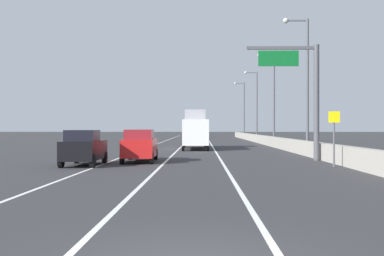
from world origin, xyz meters
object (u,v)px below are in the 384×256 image
(lamp_post_right_third, at_px, (272,93))
(box_truck, at_px, (195,131))
(lamp_post_right_fourth, at_px, (255,101))
(overhead_sign_gantry, at_px, (305,87))
(lamp_post_right_second, at_px, (305,76))
(car_blue_2, at_px, (198,133))
(lamp_post_right_fifth, at_px, (243,106))
(car_black_0, at_px, (84,148))
(speed_advisory_sign, at_px, (334,134))
(car_red_1, at_px, (140,146))

(lamp_post_right_third, distance_m, box_truck, 15.02)
(lamp_post_right_third, distance_m, lamp_post_right_fourth, 18.44)
(overhead_sign_gantry, distance_m, lamp_post_right_fourth, 45.58)
(lamp_post_right_second, bearing_deg, box_truck, 140.54)
(car_blue_2, relative_size, box_truck, 0.49)
(lamp_post_right_fifth, bearing_deg, car_black_0, -102.40)
(car_black_0, bearing_deg, lamp_post_right_second, 40.48)
(lamp_post_right_third, bearing_deg, car_black_0, -115.94)
(overhead_sign_gantry, xyz_separation_m, car_black_0, (-13.31, -4.34, -3.74))
(speed_advisory_sign, relative_size, car_black_0, 0.74)
(car_blue_2, bearing_deg, box_truck, -89.90)
(lamp_post_right_fourth, bearing_deg, lamp_post_right_fifth, 91.10)
(speed_advisory_sign, xyz_separation_m, lamp_post_right_fourth, (1.62, 50.56, 4.62))
(car_red_1, xyz_separation_m, car_blue_2, (3.12, 69.09, -0.03))
(car_red_1, bearing_deg, box_truck, 79.67)
(overhead_sign_gantry, xyz_separation_m, car_red_1, (-10.53, -1.45, -3.73))
(lamp_post_right_third, bearing_deg, overhead_sign_gantry, -94.16)
(lamp_post_right_third, relative_size, car_blue_2, 2.45)
(lamp_post_right_second, bearing_deg, lamp_post_right_third, 89.70)
(lamp_post_right_fourth, bearing_deg, lamp_post_right_third, -90.29)
(speed_advisory_sign, height_order, lamp_post_right_fourth, lamp_post_right_fourth)
(overhead_sign_gantry, distance_m, lamp_post_right_third, 27.19)
(overhead_sign_gantry, xyz_separation_m, speed_advisory_sign, (0.44, -5.05, -2.96))
(car_black_0, bearing_deg, box_truck, 73.72)
(overhead_sign_gantry, height_order, speed_advisory_sign, overhead_sign_gantry)
(overhead_sign_gantry, bearing_deg, car_red_1, -172.15)
(car_black_0, xyz_separation_m, car_blue_2, (5.90, 71.97, -0.02))
(car_black_0, distance_m, car_blue_2, 72.21)
(car_blue_2, bearing_deg, lamp_post_right_fourth, -66.84)
(lamp_post_right_fourth, bearing_deg, speed_advisory_sign, -91.83)
(box_truck, bearing_deg, lamp_post_right_second, -39.46)
(lamp_post_right_second, xyz_separation_m, lamp_post_right_third, (0.10, 18.44, 0.00))
(lamp_post_right_second, xyz_separation_m, car_black_0, (-15.18, -12.96, -5.40))
(speed_advisory_sign, xyz_separation_m, lamp_post_right_fifth, (1.26, 69.00, 4.62))
(overhead_sign_gantry, bearing_deg, lamp_post_right_second, 77.75)
(lamp_post_right_third, bearing_deg, lamp_post_right_fourth, 89.71)
(overhead_sign_gantry, bearing_deg, lamp_post_right_third, 85.84)
(overhead_sign_gantry, distance_m, lamp_post_right_second, 8.98)
(car_black_0, relative_size, box_truck, 0.43)
(overhead_sign_gantry, relative_size, lamp_post_right_fifth, 0.67)
(lamp_post_right_second, relative_size, car_blue_2, 2.45)
(lamp_post_right_fifth, xyz_separation_m, car_black_0, (-15.01, -68.28, -5.40))
(lamp_post_right_second, distance_m, lamp_post_right_fifth, 55.33)
(car_red_1, bearing_deg, lamp_post_right_fifth, 79.40)
(lamp_post_right_fourth, height_order, car_red_1, lamp_post_right_fourth)
(lamp_post_right_third, xyz_separation_m, box_truck, (-9.28, -10.88, -4.58))
(box_truck, bearing_deg, speed_advisory_sign, -69.93)
(lamp_post_right_fifth, distance_m, car_blue_2, 11.22)
(car_blue_2, bearing_deg, overhead_sign_gantry, -83.75)
(lamp_post_right_fifth, relative_size, car_red_1, 2.35)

